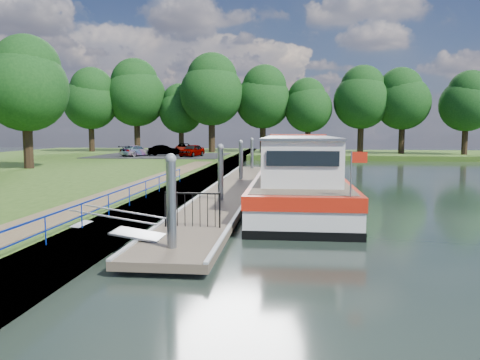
# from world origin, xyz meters

# --- Properties ---
(ground) EXTENTS (160.00, 160.00, 0.00)m
(ground) POSITION_xyz_m (0.00, 0.00, 0.00)
(ground) COLOR black
(ground) RESTS_ON ground
(bank_edge) EXTENTS (1.10, 90.00, 0.78)m
(bank_edge) POSITION_xyz_m (-2.55, 15.00, 0.39)
(bank_edge) COLOR #473D2D
(bank_edge) RESTS_ON ground
(far_bank) EXTENTS (60.00, 18.00, 0.60)m
(far_bank) POSITION_xyz_m (12.00, 52.00, 0.30)
(far_bank) COLOR #2B4914
(far_bank) RESTS_ON ground
(footpath) EXTENTS (1.60, 40.00, 0.05)m
(footpath) POSITION_xyz_m (-4.40, 8.00, 0.80)
(footpath) COLOR brown
(footpath) RESTS_ON riverbank
(carpark) EXTENTS (14.00, 12.00, 0.06)m
(carpark) POSITION_xyz_m (-11.00, 38.00, 0.81)
(carpark) COLOR black
(carpark) RESTS_ON riverbank
(blue_fence) EXTENTS (0.04, 18.04, 0.72)m
(blue_fence) POSITION_xyz_m (-2.75, 3.00, 1.31)
(blue_fence) COLOR #0C2DBF
(blue_fence) RESTS_ON riverbank
(pontoon) EXTENTS (2.50, 30.00, 0.56)m
(pontoon) POSITION_xyz_m (0.00, 13.00, 0.18)
(pontoon) COLOR brown
(pontoon) RESTS_ON ground
(mooring_piles) EXTENTS (0.30, 27.30, 3.55)m
(mooring_piles) POSITION_xyz_m (0.00, 13.00, 1.28)
(mooring_piles) COLOR gray
(mooring_piles) RESTS_ON ground
(gangway) EXTENTS (2.58, 1.00, 0.92)m
(gangway) POSITION_xyz_m (-1.85, 0.50, 0.63)
(gangway) COLOR #A5A8AD
(gangway) RESTS_ON ground
(gate_panel) EXTENTS (1.85, 0.05, 1.15)m
(gate_panel) POSITION_xyz_m (-0.00, 2.20, 1.15)
(gate_panel) COLOR black
(gate_panel) RESTS_ON ground
(barge) EXTENTS (4.36, 21.15, 4.78)m
(barge) POSITION_xyz_m (3.60, 12.74, 1.09)
(barge) COLOR black
(barge) RESTS_ON ground
(horizon_trees) EXTENTS (54.38, 10.03, 12.87)m
(horizon_trees) POSITION_xyz_m (-1.61, 48.68, 7.95)
(horizon_trees) COLOR #332316
(horizon_trees) RESTS_ON ground
(bank_tree_a) EXTENTS (6.12, 6.12, 9.72)m
(bank_tree_a) POSITION_xyz_m (-15.99, 20.08, 7.02)
(bank_tree_a) COLOR #332316
(bank_tree_a) RESTS_ON riverbank
(car_a) EXTENTS (2.39, 4.03, 1.28)m
(car_a) POSITION_xyz_m (-7.06, 35.74, 1.48)
(car_a) COLOR #999999
(car_a) RESTS_ON carpark
(car_b) EXTENTS (3.65, 2.42, 1.14)m
(car_b) POSITION_xyz_m (-10.53, 37.48, 1.40)
(car_b) COLOR #999999
(car_b) RESTS_ON carpark
(car_c) EXTENTS (2.98, 4.28, 1.15)m
(car_c) POSITION_xyz_m (-13.23, 36.00, 1.41)
(car_c) COLOR #999999
(car_c) RESTS_ON carpark
(car_d) EXTENTS (2.80, 4.70, 1.22)m
(car_d) POSITION_xyz_m (-9.23, 41.42, 1.45)
(car_d) COLOR #999999
(car_d) RESTS_ON carpark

